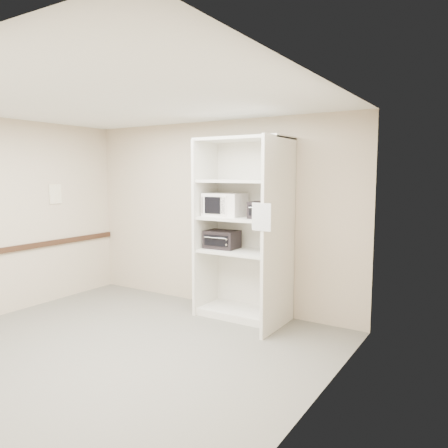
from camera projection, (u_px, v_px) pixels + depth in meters
The scene contains 11 objects.
floor at pixel (119, 349), 4.87m from camera, with size 4.50×4.00×0.01m, color #676356.
ceiling at pixel (112, 101), 4.56m from camera, with size 4.50×4.00×0.01m, color white.
wall_back at pixel (217, 215), 6.40m from camera, with size 4.50×0.02×2.70m, color #BDAD93.
wall_right at pixel (314, 248), 3.52m from camera, with size 0.02×4.00×2.70m, color #BDAD93.
shelving_unit at pixel (246, 235), 5.82m from camera, with size 1.24×0.92×2.42m.
microwave at pixel (225, 205), 5.97m from camera, with size 0.52×0.40×0.31m, color white.
toaster_oven_upper at pixel (265, 210), 5.61m from camera, with size 0.38×0.29×0.22m, color black.
toaster_oven_lower at pixel (222, 239), 6.04m from camera, with size 0.44×0.33×0.25m, color black.
paper_sign at pixel (261, 217), 4.96m from camera, with size 0.25×0.01×0.31m, color white.
chair_rail at pixel (0, 251), 5.94m from camera, with size 0.04×3.98×0.08m, color #321D11.
wall_poster at pixel (55, 194), 6.65m from camera, with size 0.01×0.21×0.30m, color white.
Camera 1 is at (3.48, -3.33, 1.94)m, focal length 35.00 mm.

